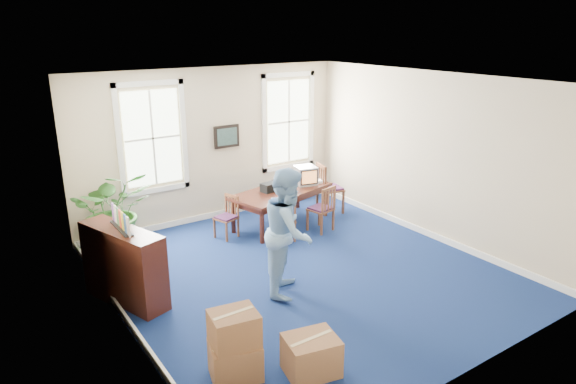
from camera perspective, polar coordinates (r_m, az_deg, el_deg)
floor at (r=8.81m, az=1.68°, el=-8.87°), size 6.50×6.50×0.00m
ceiling at (r=7.90m, az=1.89°, el=12.30°), size 6.50×6.50×0.00m
wall_back at (r=10.92m, az=-8.32°, el=5.22°), size 6.50×0.00×6.50m
wall_front at (r=6.06m, az=20.23°, el=-6.34°), size 6.50×0.00×6.50m
wall_left at (r=6.98m, az=-18.62°, el=-2.96°), size 0.00×6.50×6.50m
wall_right at (r=10.21m, az=15.57°, el=3.84°), size 0.00×6.50×6.50m
baseboard_back at (r=11.33m, az=-7.90°, el=-2.42°), size 6.00×0.04×0.12m
baseboard_left at (r=7.65m, az=-17.22°, el=-13.76°), size 0.04×6.50×0.12m
baseboard_right at (r=10.66m, az=14.77°, el=-4.23°), size 0.04×6.50×0.12m
window_left at (r=10.36m, az=-14.83°, el=5.80°), size 1.40×0.12×2.20m
window_right at (r=11.78m, az=0.04°, el=7.83°), size 1.40×0.12×2.20m
wall_picture at (r=10.98m, az=-6.83°, el=6.14°), size 0.58×0.06×0.48m
conference_table at (r=10.72m, az=-0.73°, el=-1.66°), size 2.38×1.52×0.75m
crt_tv at (r=10.94m, az=1.95°, el=1.88°), size 0.52×0.55×0.39m
game_console at (r=11.12m, az=3.35°, el=1.21°), size 0.21×0.23×0.05m
equipment_bag at (r=10.49m, az=-2.03°, el=0.55°), size 0.39×0.29×0.18m
chair_near_left at (r=9.88m, az=-0.50°, el=-3.10°), size 0.45×0.45×0.85m
chair_near_right at (r=10.36m, az=3.64°, el=-1.81°), size 0.51×0.51×0.95m
chair_end_left at (r=10.09m, az=-6.91°, el=-2.80°), size 0.48×0.48×0.84m
chair_end_right at (r=11.40m, az=4.73°, el=0.46°), size 0.60×0.60×1.12m
man at (r=7.85m, az=0.08°, el=-4.38°), size 1.21×1.23×1.99m
credenza at (r=8.11m, az=-17.78°, el=-7.55°), size 0.90×1.59×1.21m
brochure_rack at (r=7.83m, az=-18.15°, el=-2.49°), size 0.32×0.72×0.31m
potted_plant at (r=9.84m, az=-18.80°, el=-1.99°), size 1.61×1.46×1.56m
cardboard_boxes at (r=6.45m, az=-4.63°, el=-15.33°), size 1.84×1.84×0.90m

